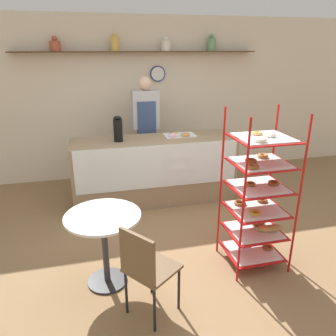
% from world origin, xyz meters
% --- Properties ---
extents(ground_plane, '(14.00, 14.00, 0.00)m').
position_xyz_m(ground_plane, '(0.00, 0.00, 0.00)').
color(ground_plane, olive).
extents(back_wall, '(10.00, 0.30, 2.70)m').
position_xyz_m(back_wall, '(0.00, 2.51, 1.37)').
color(back_wall, beige).
rests_on(back_wall, ground_plane).
extents(display_counter, '(2.37, 0.69, 0.96)m').
position_xyz_m(display_counter, '(0.00, 1.31, 0.48)').
color(display_counter, '#937A5B').
rests_on(display_counter, ground_plane).
extents(pastry_rack, '(0.60, 0.55, 1.65)m').
position_xyz_m(pastry_rack, '(0.71, -0.47, 0.75)').
color(pastry_rack, '#B71414').
rests_on(pastry_rack, ground_plane).
extents(person_worker, '(0.41, 0.23, 1.79)m').
position_xyz_m(person_worker, '(-0.01, 1.88, 0.98)').
color(person_worker, '#282833').
rests_on(person_worker, ground_plane).
extents(cafe_table, '(0.71, 0.71, 0.75)m').
position_xyz_m(cafe_table, '(-0.84, -0.43, 0.56)').
color(cafe_table, '#262628').
rests_on(cafe_table, ground_plane).
extents(cafe_chair, '(0.53, 0.53, 0.86)m').
position_xyz_m(cafe_chair, '(-0.54, -0.97, 0.53)').
color(cafe_chair, black).
rests_on(cafe_chair, ground_plane).
extents(coffee_carafe, '(0.13, 0.13, 0.36)m').
position_xyz_m(coffee_carafe, '(-0.51, 1.30, 1.13)').
color(coffee_carafe, black).
rests_on(coffee_carafe, display_counter).
extents(donut_tray_counter, '(0.46, 0.30, 0.05)m').
position_xyz_m(donut_tray_counter, '(0.37, 1.37, 0.98)').
color(donut_tray_counter, white).
rests_on(donut_tray_counter, display_counter).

